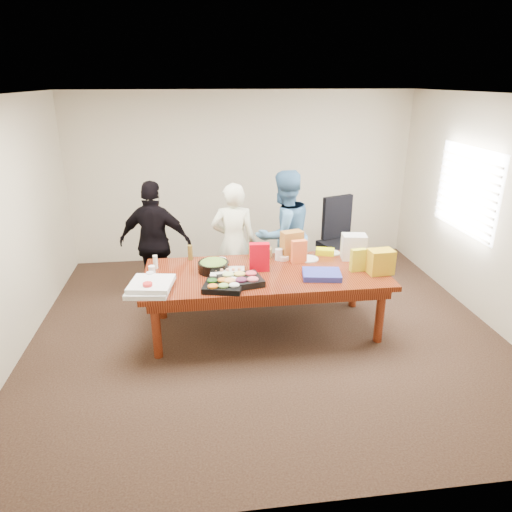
{
  "coord_description": "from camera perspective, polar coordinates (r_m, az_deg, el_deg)",
  "views": [
    {
      "loc": [
        -0.75,
        -4.88,
        2.85
      ],
      "look_at": [
        -0.1,
        0.1,
        0.92
      ],
      "focal_mm": 32.38,
      "sensor_mm": 36.0,
      "label": 1
    }
  ],
  "objects": [
    {
      "name": "person_right",
      "position": [
        6.24,
        3.44,
        2.61
      ],
      "size": [
        1.05,
        0.97,
        1.75
      ],
      "primitive_type": "imported",
      "rotation": [
        0.0,
        0.0,
        3.59
      ],
      "color": "teal",
      "rests_on": "floor"
    },
    {
      "name": "conference_table",
      "position": [
        5.52,
        1.17,
        -5.56
      ],
      "size": [
        2.8,
        1.2,
        0.75
      ],
      "primitive_type": "cube",
      "color": "#4C1C0F",
      "rests_on": "floor"
    },
    {
      "name": "person_center",
      "position": [
        6.12,
        -2.75,
        1.61
      ],
      "size": [
        0.63,
        0.45,
        1.62
      ],
      "primitive_type": "imported",
      "rotation": [
        0.0,
        0.0,
        3.04
      ],
      "color": "#E6EBCA",
      "rests_on": "floor"
    },
    {
      "name": "chip_bag_blue",
      "position": [
        5.26,
        8.11,
        -2.28
      ],
      "size": [
        0.47,
        0.38,
        0.06
      ],
      "primitive_type": "cube",
      "rotation": [
        0.0,
        0.0,
        -0.17
      ],
      "color": "#2B329C",
      "rests_on": "conference_table"
    },
    {
      "name": "veggie_tray",
      "position": [
        4.93,
        -4.07,
        -3.78
      ],
      "size": [
        0.47,
        0.41,
        0.06
      ],
      "primitive_type": "cube",
      "rotation": [
        0.0,
        0.0,
        -0.25
      ],
      "color": "black",
      "rests_on": "conference_table"
    },
    {
      "name": "mayo_jar",
      "position": [
        5.7,
        2.83,
        0.2
      ],
      "size": [
        0.11,
        0.11,
        0.14
      ],
      "primitive_type": "cylinder",
      "rotation": [
        0.0,
        0.0,
        -0.3
      ],
      "color": "silver",
      "rests_on": "conference_table"
    },
    {
      "name": "window_panel",
      "position": [
        6.62,
        24.57,
        7.42
      ],
      "size": [
        0.03,
        1.4,
        1.1
      ],
      "primitive_type": "cube",
      "color": "white",
      "rests_on": "wall_right"
    },
    {
      "name": "dip_bowl_b",
      "position": [
        5.62,
        -4.43,
        -0.61
      ],
      "size": [
        0.15,
        0.15,
        0.06
      ],
      "primitive_type": "cylinder",
      "rotation": [
        0.0,
        0.0,
        -0.03
      ],
      "color": "white",
      "rests_on": "conference_table"
    },
    {
      "name": "grocery_bag_yellow",
      "position": [
        5.47,
        15.12,
        -0.67
      ],
      "size": [
        0.3,
        0.22,
        0.28
      ],
      "primitive_type": "cube",
      "rotation": [
        0.0,
        0.0,
        0.08
      ],
      "color": "gold",
      "rests_on": "conference_table"
    },
    {
      "name": "sheet_cake",
      "position": [
        5.25,
        -3.53,
        -2.16
      ],
      "size": [
        0.41,
        0.33,
        0.07
      ],
      "primitive_type": "cube",
      "rotation": [
        0.0,
        0.0,
        -0.11
      ],
      "color": "silver",
      "rests_on": "conference_table"
    },
    {
      "name": "dressing_bottle",
      "position": [
        5.75,
        -8.13,
        0.42
      ],
      "size": [
        0.07,
        0.07,
        0.19
      ],
      "primitive_type": "cylinder",
      "rotation": [
        0.0,
        0.0,
        0.21
      ],
      "color": "brown",
      "rests_on": "conference_table"
    },
    {
      "name": "dip_bowl_a",
      "position": [
        5.72,
        3.4,
        -0.2
      ],
      "size": [
        0.15,
        0.15,
        0.06
      ],
      "primitive_type": "cylinder",
      "rotation": [
        0.0,
        0.0,
        -0.13
      ],
      "color": "#EDDEC6",
      "rests_on": "conference_table"
    },
    {
      "name": "person_left",
      "position": [
        6.24,
        -12.32,
        1.63
      ],
      "size": [
        1.03,
        0.61,
        1.65
      ],
      "primitive_type": "imported",
      "rotation": [
        0.0,
        0.0,
        2.91
      ],
      "color": "black",
      "rests_on": "floor"
    },
    {
      "name": "mustard_bottle",
      "position": [
        5.75,
        -0.55,
        0.63
      ],
      "size": [
        0.08,
        0.08,
        0.19
      ],
      "primitive_type": "cylinder",
      "rotation": [
        0.0,
        0.0,
        0.26
      ],
      "color": "#D9E10B",
      "rests_on": "conference_table"
    },
    {
      "name": "clear_cup_b",
      "position": [
        5.4,
        -12.72,
        -1.74
      ],
      "size": [
        0.09,
        0.09,
        0.11
      ],
      "primitive_type": "cylinder",
      "rotation": [
        0.0,
        0.0,
        -0.24
      ],
      "color": "white",
      "rests_on": "conference_table"
    },
    {
      "name": "office_chair",
      "position": [
        6.93,
        10.34,
        1.69
      ],
      "size": [
        0.77,
        0.77,
        1.18
      ],
      "primitive_type": "cube",
      "rotation": [
        0.0,
        0.0,
        0.35
      ],
      "color": "black",
      "rests_on": "floor"
    },
    {
      "name": "pizza_box_lower",
      "position": [
        5.0,
        -13.09,
        -4.04
      ],
      "size": [
        0.49,
        0.49,
        0.05
      ],
      "primitive_type": "cube",
      "rotation": [
        0.0,
        0.0,
        -0.14
      ],
      "color": "silver",
      "rests_on": "conference_table"
    },
    {
      "name": "red_cup",
      "position": [
        4.91,
        -13.21,
        -3.96
      ],
      "size": [
        0.12,
        0.12,
        0.13
      ],
      "primitive_type": "cylinder",
      "rotation": [
        0.0,
        0.0,
        -0.27
      ],
      "color": "red",
      "rests_on": "conference_table"
    },
    {
      "name": "clear_cup_a",
      "position": [
        5.21,
        -12.89,
        -2.55
      ],
      "size": [
        0.1,
        0.1,
        0.11
      ],
      "primitive_type": "cylinder",
      "rotation": [
        0.0,
        0.0,
        -0.21
      ],
      "color": "white",
      "rests_on": "conference_table"
    },
    {
      "name": "wall_left",
      "position": [
        5.48,
        -28.53,
        2.57
      ],
      "size": [
        0.04,
        5.0,
        2.7
      ],
      "primitive_type": "cube",
      "color": "beige",
      "rests_on": "floor"
    },
    {
      "name": "banana_bunch",
      "position": [
        5.94,
        8.53,
        0.54
      ],
      "size": [
        0.26,
        0.2,
        0.08
      ],
      "primitive_type": "cube",
      "rotation": [
        0.0,
        0.0,
        -0.34
      ],
      "color": "#D6E304",
      "rests_on": "conference_table"
    },
    {
      "name": "chip_bag_orange",
      "position": [
        5.61,
        5.33,
        0.56
      ],
      "size": [
        0.19,
        0.1,
        0.28
      ],
      "primitive_type": "cube",
      "rotation": [
        0.0,
        0.0,
        0.11
      ],
      "color": "orange",
      "rests_on": "conference_table"
    },
    {
      "name": "plate_b",
      "position": [
        6.01,
        9.31,
        0.39
      ],
      "size": [
        0.25,
        0.25,
        0.01
      ],
      "primitive_type": "cylinder",
      "rotation": [
        0.0,
        0.0,
        0.19
      ],
      "color": "silver",
      "rests_on": "conference_table"
    },
    {
      "name": "kraft_bag",
      "position": [
        5.75,
        4.45,
        1.43
      ],
      "size": [
        0.29,
        0.22,
        0.34
      ],
      "primitive_type": "cube",
      "rotation": [
        0.0,
        0.0,
        0.27
      ],
      "color": "#9C6528",
      "rests_on": "conference_table"
    },
    {
      "name": "wall_right",
      "position": [
        6.19,
        27.4,
        4.66
      ],
      "size": [
        0.04,
        5.0,
        2.7
      ],
      "primitive_type": "cube",
      "color": "beige",
      "rests_on": "floor"
    },
    {
      "name": "wall_back",
      "position": [
        7.57,
        -1.64,
        9.63
      ],
      "size": [
        5.5,
        0.04,
        2.7
      ],
      "primitive_type": "cube",
      "color": "beige",
      "rests_on": "floor"
    },
    {
      "name": "plate_a",
      "position": [
        5.76,
        6.43,
        -0.35
      ],
      "size": [
        0.29,
        0.29,
        0.01
      ],
      "primitive_type": "cylinder",
      "rotation": [
        0.0,
        0.0,
        0.14
      ],
      "color": "white",
      "rests_on": "conference_table"
    },
    {
      "name": "wall_front",
      "position": [
        2.91,
        8.79,
        -10.22
      ],
      "size": [
        5.5,
        0.04,
        2.7
      ],
      "primitive_type": "cube",
      "color": "beige",
      "rests_on": "floor"
    },
    {
      "name": "fruit_tray",
      "position": [
        5.05,
        -1.93,
        -3.08
      ],
      "size": [
        0.52,
        0.44,
        0.07
      ],
      "primitive_type": "cube",
      "rotation": [
        0.0,
        0.0,
        0.21
      ],
      "color": "black",
      "rests_on": "conference_table"
    },
    {
      "name": "grocery_bag_white",
      "position": [
        5.83,
        11.97,
        1.12
      ],
      "size": [
        0.32,
        0.25,
        0.31
      ],
      "primitive_type": "cube",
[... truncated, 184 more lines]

